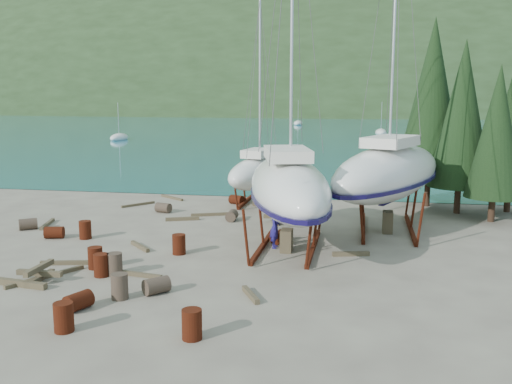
% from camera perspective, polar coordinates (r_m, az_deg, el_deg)
% --- Properties ---
extents(ground, '(600.00, 600.00, 0.00)m').
position_cam_1_polar(ground, '(24.48, -6.36, -6.67)').
color(ground, '#645A4F').
rests_on(ground, ground).
extents(bay_water, '(700.00, 700.00, 0.00)m').
position_cam_1_polar(bay_water, '(337.58, 9.56, 8.38)').
color(bay_water, '#1B6D8A').
rests_on(bay_water, ground).
extents(far_hill, '(800.00, 360.00, 110.00)m').
position_cam_1_polar(far_hill, '(342.58, 9.58, 8.39)').
color(far_hill, '#23341A').
rests_on(far_hill, ground).
extents(far_house_left, '(6.60, 5.60, 5.60)m').
position_cam_1_polar(far_house_left, '(222.78, -6.93, 8.59)').
color(far_house_left, beige).
rests_on(far_house_left, ground).
extents(far_house_center, '(6.60, 5.60, 5.60)m').
position_cam_1_polar(far_house_center, '(214.18, 3.45, 8.60)').
color(far_house_center, beige).
rests_on(far_house_center, ground).
extents(far_house_right, '(6.60, 5.60, 5.60)m').
position_cam_1_polar(far_house_right, '(213.72, 17.01, 8.20)').
color(far_house_right, beige).
rests_on(far_house_right, ground).
extents(cypress_near_right, '(3.60, 3.60, 10.00)m').
position_cam_1_polar(cypress_near_right, '(34.90, 19.95, 7.34)').
color(cypress_near_right, black).
rests_on(cypress_near_right, ground).
extents(cypress_mid_right, '(3.06, 3.06, 8.50)m').
position_cam_1_polar(cypress_mid_right, '(33.25, 22.97, 5.56)').
color(cypress_mid_right, black).
rests_on(cypress_mid_right, ground).
extents(cypress_back_left, '(4.14, 4.14, 11.50)m').
position_cam_1_polar(cypress_back_left, '(36.67, 17.19, 8.93)').
color(cypress_back_left, black).
rests_on(cypress_back_left, ground).
extents(moored_boat_left, '(2.00, 5.00, 6.05)m').
position_cam_1_polar(moored_boat_left, '(90.58, -13.53, 5.31)').
color(moored_boat_left, silver).
rests_on(moored_boat_left, ground).
extents(moored_boat_mid, '(2.00, 5.00, 6.05)m').
position_cam_1_polar(moored_boat_mid, '(102.69, 12.38, 5.83)').
color(moored_boat_mid, silver).
rests_on(moored_boat_mid, ground).
extents(moored_boat_far, '(2.00, 5.00, 6.05)m').
position_cam_1_polar(moored_boat_far, '(133.44, 4.22, 6.87)').
color(moored_boat_far, silver).
rests_on(moored_boat_far, ground).
extents(large_sailboat_near, '(5.92, 11.67, 17.66)m').
position_cam_1_polar(large_sailboat_near, '(25.43, 3.28, 0.56)').
color(large_sailboat_near, silver).
rests_on(large_sailboat_near, ground).
extents(large_sailboat_far, '(7.61, 12.12, 18.52)m').
position_cam_1_polar(large_sailboat_far, '(29.62, 13.16, 1.97)').
color(large_sailboat_far, silver).
rests_on(large_sailboat_far, ground).
extents(small_sailboat_shore, '(3.91, 8.22, 12.62)m').
position_cam_1_polar(small_sailboat_shore, '(36.08, 0.26, 2.05)').
color(small_sailboat_shore, silver).
rests_on(small_sailboat_shore, ground).
extents(worker, '(0.49, 0.71, 1.90)m').
position_cam_1_polar(worker, '(25.88, 1.90, -3.55)').
color(worker, navy).
rests_on(worker, ground).
extents(drum_1, '(1.02, 1.04, 0.58)m').
position_cam_1_polar(drum_1, '(20.48, -9.92, -9.20)').
color(drum_1, '#2D2823').
rests_on(drum_1, ground).
extents(drum_2, '(0.99, 0.78, 0.58)m').
position_cam_1_polar(drum_2, '(29.35, -19.52, -3.84)').
color(drum_2, '#51220D').
rests_on(drum_2, ground).
extents(drum_3, '(0.58, 0.58, 0.88)m').
position_cam_1_polar(drum_3, '(17.99, -18.68, -11.78)').
color(drum_3, '#51220D').
rests_on(drum_3, ground).
extents(drum_4, '(1.04, 0.89, 0.58)m').
position_cam_1_polar(drum_4, '(36.27, -1.96, -0.78)').
color(drum_4, '#51220D').
rests_on(drum_4, ground).
extents(drum_5, '(0.58, 0.58, 0.88)m').
position_cam_1_polar(drum_5, '(20.18, -13.48, -9.17)').
color(drum_5, '#2D2823').
rests_on(drum_5, ground).
extents(drum_6, '(0.76, 0.99, 0.58)m').
position_cam_1_polar(drum_6, '(26.84, 2.28, -4.51)').
color(drum_6, '#51220D').
rests_on(drum_6, ground).
extents(drum_7, '(0.58, 0.58, 0.88)m').
position_cam_1_polar(drum_7, '(16.70, -6.43, -13.01)').
color(drum_7, '#51220D').
rests_on(drum_7, ground).
extents(drum_8, '(0.58, 0.58, 0.88)m').
position_cam_1_polar(drum_8, '(28.78, -16.71, -3.64)').
color(drum_8, '#51220D').
rests_on(drum_8, ground).
extents(drum_9, '(1.01, 0.80, 0.58)m').
position_cam_1_polar(drum_9, '(34.12, -9.25, -1.56)').
color(drum_9, '#2D2823').
rests_on(drum_9, ground).
extents(drum_10, '(0.58, 0.58, 0.88)m').
position_cam_1_polar(drum_10, '(22.76, -15.20, -7.07)').
color(drum_10, '#51220D').
rests_on(drum_10, ground).
extents(drum_11, '(0.60, 0.89, 0.58)m').
position_cam_1_polar(drum_11, '(31.51, -2.43, -2.38)').
color(drum_11, '#2D2823').
rests_on(drum_11, ground).
extents(drum_12, '(0.88, 1.04, 0.58)m').
position_cam_1_polar(drum_12, '(19.61, -17.34, -10.37)').
color(drum_12, '#51220D').
rests_on(drum_12, ground).
extents(drum_13, '(0.58, 0.58, 0.88)m').
position_cam_1_polar(drum_13, '(23.80, -15.77, -6.36)').
color(drum_13, '#51220D').
rests_on(drum_13, ground).
extents(drum_14, '(0.58, 0.58, 0.88)m').
position_cam_1_polar(drum_14, '(25.17, -7.71, -5.21)').
color(drum_14, '#51220D').
rests_on(drum_14, ground).
extents(drum_15, '(1.05, 0.98, 0.58)m').
position_cam_1_polar(drum_15, '(31.72, -21.83, -3.00)').
color(drum_15, '#2D2823').
rests_on(drum_15, ground).
extents(drum_16, '(0.58, 0.58, 0.88)m').
position_cam_1_polar(drum_16, '(22.75, -13.94, -7.02)').
color(drum_16, '#2D2823').
rests_on(drum_16, ground).
extents(timber_0, '(1.53, 1.95, 0.14)m').
position_cam_1_polar(timber_0, '(36.60, -11.70, -1.23)').
color(timber_0, brown).
rests_on(timber_0, ground).
extents(timber_1, '(1.61, 0.59, 0.19)m').
position_cam_1_polar(timber_1, '(25.08, 9.47, -6.11)').
color(timber_1, brown).
rests_on(timber_1, ground).
extents(timber_3, '(1.67, 2.94, 0.15)m').
position_cam_1_polar(timber_3, '(23.22, -20.28, -7.95)').
color(timber_3, brown).
rests_on(timber_3, ground).
extents(timber_4, '(1.39, 1.40, 0.17)m').
position_cam_1_polar(timber_4, '(26.50, -11.53, -5.35)').
color(timber_4, brown).
rests_on(timber_4, ground).
extents(timber_5, '(2.67, 0.64, 0.16)m').
position_cam_1_polar(timber_5, '(22.68, -12.41, -7.96)').
color(timber_5, brown).
rests_on(timber_5, ground).
extents(timber_6, '(0.20, 1.85, 0.19)m').
position_cam_1_polar(timber_6, '(35.05, 3.35, -1.48)').
color(timber_6, brown).
rests_on(timber_6, ground).
extents(timber_7, '(0.89, 1.44, 0.17)m').
position_cam_1_polar(timber_7, '(19.90, -0.54, -10.24)').
color(timber_7, brown).
rests_on(timber_7, ground).
extents(timber_8, '(1.80, 0.86, 0.19)m').
position_cam_1_polar(timber_8, '(31.86, -7.37, -2.68)').
color(timber_8, brown).
rests_on(timber_8, ground).
extents(timber_9, '(2.00, 1.56, 0.15)m').
position_cam_1_polar(timber_9, '(38.60, -8.41, -0.56)').
color(timber_9, brown).
rests_on(timber_9, ground).
extents(timber_10, '(2.51, 1.11, 0.16)m').
position_cam_1_polar(timber_10, '(32.94, -4.24, -2.24)').
color(timber_10, brown).
rests_on(timber_10, ground).
extents(timber_12, '(2.45, 0.75, 0.17)m').
position_cam_1_polar(timber_12, '(24.72, -18.00, -6.73)').
color(timber_12, brown).
rests_on(timber_12, ground).
extents(timber_16, '(3.12, 0.67, 0.23)m').
position_cam_1_polar(timber_16, '(22.92, -23.37, -8.28)').
color(timber_16, brown).
rests_on(timber_16, ground).
extents(timber_17, '(0.76, 2.25, 0.16)m').
position_cam_1_polar(timber_17, '(32.38, -20.14, -3.02)').
color(timber_17, brown).
rests_on(timber_17, ground).
extents(timber_pile_fore, '(1.80, 1.80, 0.60)m').
position_cam_1_polar(timber_pile_fore, '(22.97, -20.84, -7.59)').
color(timber_pile_fore, brown).
rests_on(timber_pile_fore, ground).
extents(timber_pile_aft, '(1.80, 1.80, 0.60)m').
position_cam_1_polar(timber_pile_aft, '(31.16, 2.41, -2.49)').
color(timber_pile_aft, brown).
rests_on(timber_pile_aft, ground).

